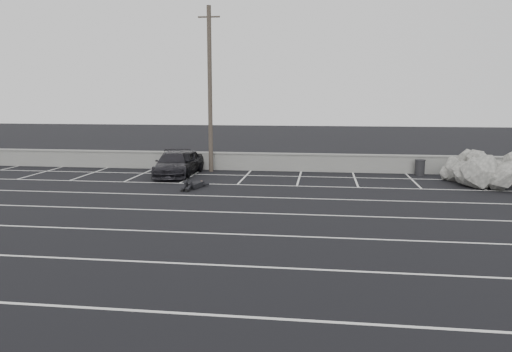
# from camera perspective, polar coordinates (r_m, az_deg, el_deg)

# --- Properties ---
(ground) EXTENTS (120.00, 120.00, 0.00)m
(ground) POSITION_cam_1_polar(r_m,az_deg,el_deg) (16.83, -10.82, -6.25)
(ground) COLOR black
(ground) RESTS_ON ground
(seawall) EXTENTS (50.00, 0.45, 1.06)m
(seawall) POSITION_cam_1_polar(r_m,az_deg,el_deg) (30.08, -2.42, 1.74)
(seawall) COLOR gray
(seawall) RESTS_ON ground
(stall_lines) EXTENTS (36.00, 20.05, 0.01)m
(stall_lines) POSITION_cam_1_polar(r_m,az_deg,el_deg) (20.95, -7.23, -3.10)
(stall_lines) COLOR silver
(stall_lines) RESTS_ON ground
(car_left) EXTENTS (1.80, 4.15, 1.39)m
(car_left) POSITION_cam_1_polar(r_m,az_deg,el_deg) (28.64, -8.40, 1.57)
(car_left) COLOR black
(car_left) RESTS_ON ground
(car_right) EXTENTS (2.56, 4.78, 1.32)m
(car_right) POSITION_cam_1_polar(r_m,az_deg,el_deg) (28.23, -9.45, 1.36)
(car_right) COLOR black
(car_right) RESTS_ON ground
(utility_pole) EXTENTS (1.26, 0.25, 9.46)m
(utility_pole) POSITION_cam_1_polar(r_m,az_deg,el_deg) (29.31, -5.29, 9.82)
(utility_pole) COLOR #4C4238
(utility_pole) RESTS_ON ground
(trash_bin) EXTENTS (0.60, 0.60, 0.90)m
(trash_bin) POSITION_cam_1_polar(r_m,az_deg,el_deg) (29.44, 18.22, 0.94)
(trash_bin) COLOR black
(trash_bin) RESTS_ON ground
(riprap_pile) EXTENTS (5.23, 4.28, 1.54)m
(riprap_pile) POSITION_cam_1_polar(r_m,az_deg,el_deg) (26.96, 25.04, 0.05)
(riprap_pile) COLOR #9B9991
(riprap_pile) RESTS_ON ground
(person) EXTENTS (2.03, 2.90, 0.50)m
(person) POSITION_cam_1_polar(r_m,az_deg,el_deg) (24.50, -6.80, -0.72)
(person) COLOR black
(person) RESTS_ON ground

